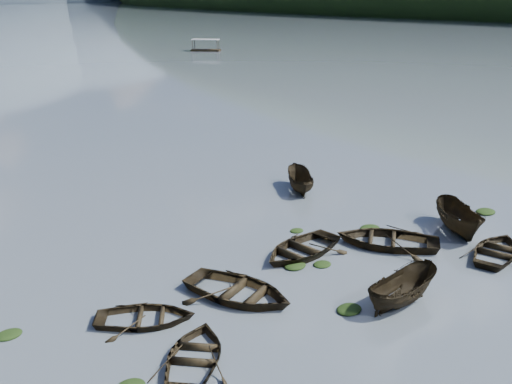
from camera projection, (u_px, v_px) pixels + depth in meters
ground_plane at (447, 323)px, 21.83m from camera, size 2400.00×2400.00×0.00m
haze_mtn_d at (69, 0)px, 878.48m from camera, size 520.00×520.00×220.00m
rowboat_0 at (238, 297)px, 23.70m from camera, size 5.02×5.81×1.01m
rowboat_1 at (196, 361)px, 19.60m from camera, size 4.73×4.74×0.81m
rowboat_2 at (401, 303)px, 23.29m from camera, size 4.04×1.69×1.53m
rowboat_3 at (387, 245)px, 28.60m from camera, size 5.92×6.17×1.04m
rowboat_4 at (497, 255)px, 27.50m from camera, size 4.84×4.06×0.86m
rowboat_5 at (458, 231)px, 30.20m from camera, size 3.92×4.65×1.73m
rowboat_6 at (146, 322)px, 21.92m from camera, size 4.70×4.38×0.79m
rowboat_7 at (301, 254)px, 27.63m from camera, size 5.11×3.99×0.97m
rowboat_8 at (300, 190)px, 36.51m from camera, size 3.30×4.07×1.50m
weed_clump_1 at (295, 267)px, 26.31m from camera, size 1.08×0.87×0.24m
weed_clump_2 at (349, 311)px, 22.70m from camera, size 1.10×0.88×0.24m
weed_clump_3 at (297, 231)px, 30.24m from camera, size 0.77×0.65×0.17m
weed_clump_4 at (485, 213)px, 32.76m from camera, size 1.25×0.99×0.26m
weed_clump_5 at (9, 336)px, 21.05m from camera, size 0.97×0.79×0.21m
weed_clump_6 at (322, 265)px, 26.49m from camera, size 0.90×0.75×0.19m
weed_clump_7 at (370, 230)px, 30.45m from camera, size 1.18×0.94×0.26m
pontoon_right at (206, 51)px, 122.36m from camera, size 6.17×6.17×2.36m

